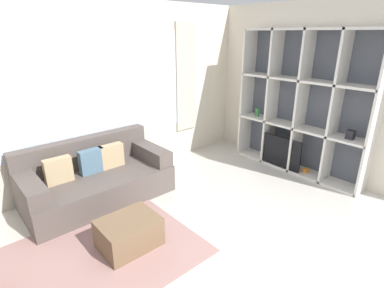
% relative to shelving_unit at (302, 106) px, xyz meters
% --- Properties ---
extents(wall_back, '(6.83, 0.11, 2.70)m').
position_rel_shelving_unit_xyz_m(wall_back, '(-2.66, 1.83, 0.25)').
color(wall_back, beige).
rests_on(wall_back, ground_plane).
extents(wall_right, '(0.07, 4.36, 2.70)m').
position_rel_shelving_unit_xyz_m(wall_right, '(0.18, 0.22, 0.24)').
color(wall_right, beige).
rests_on(wall_right, ground_plane).
extents(area_rug, '(2.54, 1.62, 0.01)m').
position_rel_shelving_unit_xyz_m(area_rug, '(-3.76, 0.20, -1.10)').
color(area_rug, gray).
rests_on(area_rug, ground_plane).
extents(shelving_unit, '(0.37, 2.23, 2.29)m').
position_rel_shelving_unit_xyz_m(shelving_unit, '(0.00, 0.00, 0.00)').
color(shelving_unit, '#515660').
rests_on(shelving_unit, ground_plane).
extents(couch_main, '(1.94, 0.97, 0.82)m').
position_rel_shelving_unit_xyz_m(couch_main, '(-2.99, 1.32, -0.81)').
color(couch_main, '#564C47').
rests_on(couch_main, ground_plane).
extents(ottoman, '(0.62, 0.48, 0.34)m').
position_rel_shelving_unit_xyz_m(ottoman, '(-3.18, 0.11, -0.94)').
color(ottoman, brown).
rests_on(ottoman, ground_plane).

